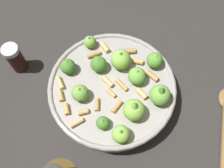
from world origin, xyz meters
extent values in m
plane|color=#2D2B28|center=(0.00, 0.00, 0.00)|extent=(2.40, 2.40, 0.00)
cylinder|color=#9E9993|center=(0.00, 0.00, 0.03)|extent=(0.28, 0.28, 0.05)
torus|color=#9E9993|center=(0.00, 0.00, 0.05)|extent=(0.29, 0.29, 0.01)
sphere|color=#8CC64C|center=(0.08, -0.02, 0.07)|extent=(0.05, 0.05, 0.05)
cone|color=#75B247|center=(0.08, -0.02, 0.10)|extent=(0.02, 0.02, 0.02)
sphere|color=#75B247|center=(-0.04, -0.06, 0.07)|extent=(0.04, 0.04, 0.04)
cone|color=#8CC64C|center=(-0.04, -0.06, 0.09)|extent=(0.02, 0.02, 0.01)
sphere|color=#8CC64C|center=(-0.02, 0.05, 0.07)|extent=(0.05, 0.05, 0.05)
cone|color=#4C8933|center=(-0.02, 0.05, 0.10)|extent=(0.02, 0.02, 0.01)
sphere|color=#75B247|center=(0.10, 0.04, 0.07)|extent=(0.05, 0.05, 0.05)
cone|color=#4C8933|center=(0.10, 0.04, 0.10)|extent=(0.02, 0.02, 0.02)
sphere|color=#75B247|center=(-0.11, 0.05, 0.07)|extent=(0.03, 0.03, 0.03)
cone|color=#4C8933|center=(-0.11, 0.05, 0.08)|extent=(0.01, 0.01, 0.01)
sphere|color=#8CC64C|center=(0.09, -0.08, 0.07)|extent=(0.04, 0.04, 0.04)
cone|color=#609E38|center=(0.09, -0.08, 0.09)|extent=(0.02, 0.02, 0.01)
sphere|color=#75B247|center=(0.03, 0.05, 0.07)|extent=(0.04, 0.04, 0.04)
cone|color=#609E38|center=(0.03, 0.05, 0.09)|extent=(0.02, 0.02, 0.01)
sphere|color=#4C8933|center=(0.04, -0.08, 0.07)|extent=(0.03, 0.03, 0.03)
cone|color=#75B247|center=(0.04, -0.08, 0.08)|extent=(0.02, 0.02, 0.01)
sphere|color=#4C8933|center=(-0.10, -0.03, 0.07)|extent=(0.04, 0.04, 0.04)
cone|color=#75B247|center=(-0.10, -0.03, 0.08)|extent=(0.02, 0.02, 0.01)
sphere|color=#4C8933|center=(-0.05, 0.02, 0.07)|extent=(0.04, 0.04, 0.04)
cone|color=#75B247|center=(-0.05, 0.02, 0.09)|extent=(0.01, 0.01, 0.01)
sphere|color=#609E38|center=(0.04, 0.11, 0.07)|extent=(0.04, 0.04, 0.04)
cone|color=#8CC64C|center=(0.04, 0.11, 0.09)|extent=(0.02, 0.02, 0.01)
cylinder|color=tan|center=(-0.08, 0.06, 0.06)|extent=(0.03, 0.02, 0.01)
cylinder|color=tan|center=(-0.03, 0.10, 0.06)|extent=(0.03, 0.03, 0.01)
cylinder|color=tan|center=(-0.07, -0.09, 0.06)|extent=(0.03, 0.02, 0.01)
cylinder|color=tan|center=(-0.01, -0.09, 0.06)|extent=(0.02, 0.02, 0.01)
cylinder|color=tan|center=(-0.01, 0.00, 0.06)|extent=(0.03, 0.01, 0.01)
cylinder|color=tan|center=(-0.09, -0.07, 0.06)|extent=(0.03, 0.02, 0.01)
cylinder|color=tan|center=(0.06, 0.03, 0.06)|extent=(0.03, 0.02, 0.01)
cylinder|color=tan|center=(0.01, -0.02, 0.06)|extent=(0.03, 0.01, 0.01)
cylinder|color=tan|center=(0.05, 0.08, 0.06)|extent=(0.03, 0.01, 0.01)
cylinder|color=tan|center=(0.04, -0.03, 0.06)|extent=(0.01, 0.03, 0.01)
cylinder|color=tan|center=(0.00, -0.11, 0.06)|extent=(0.02, 0.03, 0.01)
cylinder|color=tan|center=(-0.04, -0.11, 0.06)|extent=(0.03, 0.02, 0.01)
cylinder|color=tan|center=(0.02, 0.01, 0.06)|extent=(0.03, 0.01, 0.01)
cylinder|color=tan|center=(-0.08, 0.03, 0.06)|extent=(0.02, 0.03, 0.01)
cylinder|color=tan|center=(0.01, -0.06, 0.06)|extent=(0.03, 0.03, 0.01)
cylinder|color=tan|center=(0.01, 0.09, 0.06)|extent=(0.03, 0.02, 0.01)
cylinder|color=#33140F|center=(-0.23, -0.09, 0.04)|extent=(0.04, 0.04, 0.07)
cylinder|color=silver|center=(-0.23, -0.09, 0.08)|extent=(0.04, 0.04, 0.01)
camera|label=1|loc=(0.15, -0.18, 0.55)|focal=39.49mm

